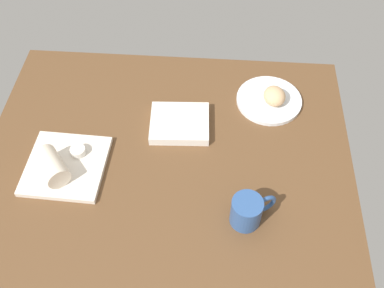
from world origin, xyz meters
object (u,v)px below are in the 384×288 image
at_px(sauce_cup, 78,151).
at_px(book_stack, 180,123).
at_px(square_plate, 66,166).
at_px(breakfast_wrap, 51,166).
at_px(coffee_mug, 248,211).
at_px(scone_pastry, 274,96).
at_px(round_plate, 269,100).

bearing_deg(sauce_cup, book_stack, -154.28).
xyz_separation_m(square_plate, book_stack, (-0.32, -0.18, 0.01)).
xyz_separation_m(sauce_cup, breakfast_wrap, (0.05, 0.07, 0.02)).
bearing_deg(book_stack, square_plate, 29.58).
distance_m(book_stack, coffee_mug, 0.38).
bearing_deg(breakfast_wrap, scone_pastry, 168.42).
relative_size(round_plate, square_plate, 0.94).
relative_size(round_plate, coffee_mug, 1.73).
xyz_separation_m(square_plate, breakfast_wrap, (0.02, 0.03, 0.04)).
distance_m(round_plate, breakfast_wrap, 0.71).
relative_size(sauce_cup, breakfast_wrap, 0.40).
distance_m(scone_pastry, coffee_mug, 0.43).
distance_m(square_plate, book_stack, 0.36).
distance_m(square_plate, sauce_cup, 0.05).
height_order(sauce_cup, coffee_mug, coffee_mug).
height_order(scone_pastry, book_stack, scone_pastry).
relative_size(square_plate, sauce_cup, 5.07).
height_order(breakfast_wrap, book_stack, breakfast_wrap).
bearing_deg(sauce_cup, scone_pastry, -156.68).
bearing_deg(coffee_mug, round_plate, -99.82).
bearing_deg(breakfast_wrap, book_stack, 173.32).
bearing_deg(breakfast_wrap, round_plate, 169.86).
relative_size(square_plate, breakfast_wrap, 2.01).
bearing_deg(sauce_cup, breakfast_wrap, 54.49).
relative_size(breakfast_wrap, book_stack, 0.60).
bearing_deg(round_plate, coffee_mug, 80.18).
bearing_deg(book_stack, round_plate, -155.92).
distance_m(round_plate, coffee_mug, 0.45).
xyz_separation_m(round_plate, breakfast_wrap, (0.62, 0.34, 0.04)).
bearing_deg(round_plate, book_stack, 24.08).
bearing_deg(square_plate, scone_pastry, -154.45).
bearing_deg(round_plate, square_plate, 27.05).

